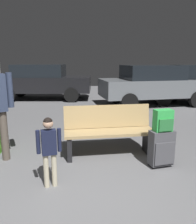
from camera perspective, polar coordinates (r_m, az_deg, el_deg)
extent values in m
cube|color=slate|center=(6.64, -4.13, -2.52)|extent=(18.00, 18.00, 0.10)
cube|color=tan|center=(4.10, 2.94, -5.06)|extent=(1.62, 0.53, 0.05)
cube|color=tan|center=(4.27, 2.31, -1.04)|extent=(1.60, 0.21, 0.42)
cube|color=black|center=(4.10, -7.13, -8.57)|extent=(0.10, 0.40, 0.41)
cube|color=black|center=(4.37, 12.29, -7.43)|extent=(0.10, 0.40, 0.41)
cube|color=#4C4C51|center=(3.86, 15.39, -8.48)|extent=(0.41, 0.27, 0.56)
cube|color=#4C4C51|center=(3.79, 16.23, -9.88)|extent=(0.34, 0.09, 0.36)
cube|color=#A5A5AA|center=(3.84, 15.01, -4.34)|extent=(0.14, 0.05, 0.02)
cylinder|color=black|center=(3.97, 12.46, -12.45)|extent=(0.03, 0.05, 0.04)
cylinder|color=black|center=(4.12, 16.47, -11.71)|extent=(0.03, 0.05, 0.04)
cube|color=green|center=(3.72, 15.80, -2.00)|extent=(0.30, 0.20, 0.34)
cube|color=#2B773A|center=(3.66, 16.48, -3.13)|extent=(0.23, 0.07, 0.19)
cylinder|color=black|center=(3.69, 15.95, 0.38)|extent=(0.06, 0.03, 0.02)
cylinder|color=beige|center=(3.27, -10.77, -13.87)|extent=(0.07, 0.07, 0.47)
cylinder|color=beige|center=(3.27, -12.70, -14.04)|extent=(0.07, 0.07, 0.47)
cube|color=#191E38|center=(3.11, -12.07, -7.32)|extent=(0.21, 0.15, 0.33)
cylinder|color=#191E38|center=(3.12, -9.56, -6.83)|extent=(0.05, 0.05, 0.32)
cylinder|color=#191E38|center=(3.10, -14.62, -7.22)|extent=(0.05, 0.05, 0.32)
sphere|color=tan|center=(3.04, -12.29, -2.82)|extent=(0.13, 0.13, 0.13)
sphere|color=black|center=(3.03, -12.30, -2.48)|extent=(0.12, 0.12, 0.12)
cylinder|color=white|center=(3.19, -13.49, -6.55)|extent=(0.06, 0.06, 0.10)
cylinder|color=red|center=(3.17, -13.56, -5.27)|extent=(0.01, 0.01, 0.06)
cylinder|color=brown|center=(4.25, -22.17, -5.45)|extent=(0.13, 0.13, 0.86)
cylinder|color=#2D3851|center=(4.13, -20.99, 5.09)|extent=(0.10, 0.10, 0.58)
cube|color=silver|center=(10.12, 22.15, 5.99)|extent=(4.28, 2.18, 0.64)
cylinder|color=black|center=(9.03, 15.91, 3.36)|extent=(0.62, 0.27, 0.60)
cylinder|color=black|center=(10.57, 13.85, 4.78)|extent=(0.62, 0.27, 0.60)
cube|color=black|center=(10.48, -13.29, 6.78)|extent=(4.23, 2.06, 0.64)
cube|color=black|center=(10.48, -14.26, 9.91)|extent=(2.23, 1.72, 0.52)
cylinder|color=black|center=(11.10, -5.68, 5.44)|extent=(0.62, 0.25, 0.60)
cylinder|color=black|center=(9.52, -6.60, 4.23)|extent=(0.62, 0.25, 0.60)
cylinder|color=black|center=(11.64, -18.57, 5.19)|extent=(0.62, 0.25, 0.60)
cylinder|color=black|center=(10.15, -21.38, 3.96)|extent=(0.62, 0.25, 0.60)
cube|color=slate|center=(9.13, 13.86, 5.92)|extent=(4.27, 2.17, 0.64)
cube|color=black|center=(9.02, 13.19, 9.58)|extent=(2.27, 1.78, 0.52)
cylinder|color=black|center=(10.48, 18.31, 4.44)|extent=(0.62, 0.27, 0.60)
cylinder|color=black|center=(9.45, 4.49, 4.21)|extent=(0.62, 0.27, 0.60)
cylinder|color=black|center=(7.95, 7.72, 2.52)|extent=(0.62, 0.27, 0.60)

